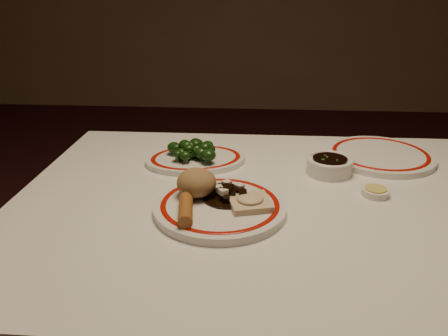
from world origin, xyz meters
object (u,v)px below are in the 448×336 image
fried_wonton (250,201)px  dining_table (272,232)px  main_plate (220,207)px  rice_mound (197,183)px  spring_roll (186,210)px  broccoli_pile (193,149)px  soy_bowl (329,166)px  broccoli_plate (196,159)px  stirfry_heap (228,193)px

fried_wonton → dining_table: bearing=53.4°
main_plate → rice_mound: size_ratio=3.85×
rice_mound → spring_roll: 0.10m
fried_wonton → broccoli_pile: broccoli_pile is taller
rice_mound → soy_bowl: bearing=30.4°
fried_wonton → broccoli_plate: bearing=118.9°
fried_wonton → main_plate: bearing=176.3°
fried_wonton → broccoli_plate: size_ratio=0.33×
stirfry_heap → broccoli_pile: bearing=114.3°
spring_roll → fried_wonton: bearing=15.2°
spring_roll → broccoli_pile: broccoli_pile is taller
spring_roll → fried_wonton: spring_roll is taller
main_plate → rice_mound: 0.08m
fried_wonton → soy_bowl: bearing=48.4°
spring_roll → soy_bowl: (0.33, 0.28, -0.01)m
spring_roll → fried_wonton: size_ratio=1.02×
main_plate → stirfry_heap: stirfry_heap is taller
broccoli_plate → spring_roll: bearing=-86.1°
rice_mound → spring_roll: rice_mound is taller
stirfry_heap → broccoli_pile: 0.26m
spring_roll → stirfry_heap: size_ratio=0.95×
rice_mound → soy_bowl: rice_mound is taller
main_plate → broccoli_plate: 0.29m
broccoli_plate → soy_bowl: bearing=-8.0°
dining_table → stirfry_heap: stirfry_heap is taller
spring_roll → broccoli_pile: (-0.03, 0.33, 0.01)m
stirfry_heap → main_plate: bearing=-117.6°
rice_mound → broccoli_plate: size_ratio=0.28×
fried_wonton → broccoli_plate: fried_wonton is taller
dining_table → broccoli_pile: broccoli_pile is taller
broccoli_pile → soy_bowl: broccoli_pile is taller
stirfry_heap → soy_bowl: size_ratio=0.96×
fried_wonton → broccoli_plate: (-0.15, 0.28, -0.02)m
broccoli_pile → stirfry_heap: bearing=-65.7°
stirfry_heap → broccoli_plate: bearing=113.0°
spring_roll → fried_wonton: (0.13, 0.05, -0.00)m
main_plate → rice_mound: bearing=147.8°
spring_roll → broccoli_plate: (-0.02, 0.33, -0.02)m
dining_table → stirfry_heap: size_ratio=10.66×
dining_table → rice_mound: 0.23m
soy_bowl → dining_table: bearing=-133.8°
rice_mound → stirfry_heap: 0.07m
rice_mound → broccoli_pile: size_ratio=0.62×
dining_table → spring_roll: 0.26m
dining_table → broccoli_plate: bearing=135.6°
soy_bowl → rice_mound: bearing=-149.6°
broccoli_pile → broccoli_plate: bearing=13.2°
dining_table → rice_mound: (-0.17, -0.03, 0.14)m
rice_mound → spring_roll: size_ratio=0.83×
rice_mound → stirfry_heap: bearing=-4.5°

